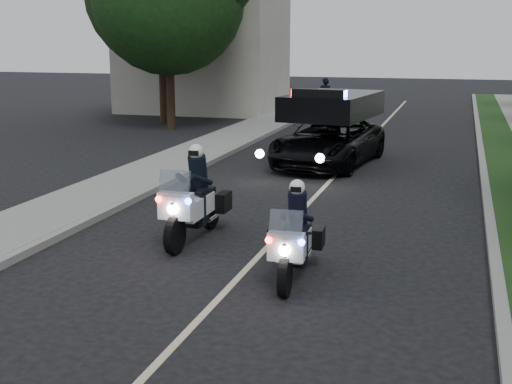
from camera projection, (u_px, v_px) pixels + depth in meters
The scene contains 13 objects.
ground at pixel (214, 304), 10.31m from camera, with size 120.00×120.00×0.00m, color black.
curb_right at pixel (485, 183), 18.50m from camera, with size 0.20×60.00×0.15m, color gray.
curb_left at pixel (200, 167), 20.78m from camera, with size 0.20×60.00×0.15m, color gray.
sidewalk_left at pixel (166, 165), 21.09m from camera, with size 2.00×60.00×0.16m, color gray.
building_far at pixel (204, 45), 36.64m from camera, with size 8.00×6.00×7.00m, color #A8A396.
lane_marking at pixel (334, 177), 19.66m from camera, with size 0.12×50.00×0.01m, color #BFB78C.
police_moto_left at pixel (195, 240), 13.56m from camera, with size 0.78×2.22×1.89m, color white, non-canonical shape.
police_moto_right at pixel (294, 279), 11.38m from camera, with size 0.68×1.94×1.65m, color silver, non-canonical shape.
police_suv at pixel (328, 165), 21.51m from camera, with size 2.46×5.32×2.59m, color black.
bicycle at pixel (325, 119), 33.39m from camera, with size 0.55×1.58×0.83m, color black.
cyclist at pixel (325, 119), 33.39m from camera, with size 0.65×0.43×1.81m, color black.
tree_left_near at pixel (172, 130), 29.75m from camera, with size 6.41×6.41×10.68m, color #163913, non-canonical shape.
tree_left_far at pixel (164, 123), 32.08m from camera, with size 6.82×6.82×11.37m, color #1A3410, non-canonical shape.
Camera 1 is at (3.37, -9.11, 3.89)m, focal length 48.37 mm.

